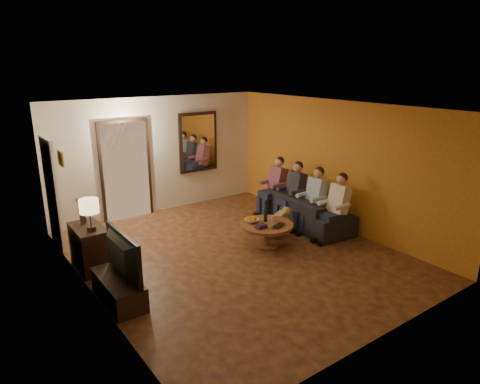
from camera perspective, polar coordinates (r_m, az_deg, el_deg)
floor at (r=7.72m, az=-0.51°, el=-8.39°), size 5.00×6.00×0.01m
ceiling at (r=7.01m, az=-0.57°, el=11.20°), size 5.00×6.00×0.01m
back_wall at (r=9.79m, az=-10.76°, el=4.82°), size 5.00×0.02×2.60m
front_wall at (r=5.24m, az=18.89°, el=-6.44°), size 5.00×0.02×2.60m
left_wall at (r=6.23m, az=-19.70°, el=-2.81°), size 0.02×6.00×2.60m
right_wall at (r=8.89m, az=12.76°, el=3.49°), size 0.02×6.00×2.60m
orange_accent at (r=8.88m, az=12.72°, el=3.48°), size 0.01×6.00×2.60m
kitchen_doorway at (r=9.53m, az=-14.97°, el=2.67°), size 1.00×0.06×2.10m
door_trim at (r=9.52m, az=-14.95°, el=2.66°), size 1.12×0.04×2.22m
fridge_glimpse at (r=9.66m, az=-13.54°, el=2.04°), size 0.45×0.03×1.70m
mirror_frame at (r=10.17m, az=-5.60°, el=6.63°), size 1.00×0.05×1.40m
mirror_glass at (r=10.15m, az=-5.52°, el=6.61°), size 0.86×0.02×1.26m
white_door at (r=8.46m, az=-23.75°, el=-0.18°), size 0.06×0.85×2.04m
framed_art at (r=7.32m, az=-22.84°, el=4.17°), size 0.03×0.28×0.24m
art_canvas at (r=7.32m, az=-22.73°, el=4.19°), size 0.01×0.22×0.18m
dresser at (r=7.53m, az=-19.40°, el=-7.01°), size 0.45×0.83×0.73m
table_lamp at (r=7.11m, az=-19.37°, el=-2.91°), size 0.30×0.30×0.54m
flower_vase at (r=7.53m, az=-20.32°, el=-2.33°), size 0.14×0.14×0.44m
tv_stand at (r=6.51m, az=-15.87°, el=-12.37°), size 0.45×1.10×0.37m
tv at (r=6.28m, az=-16.25°, el=-8.25°), size 1.16×0.15×0.67m
sofa at (r=9.14m, az=8.82°, el=-2.30°), size 2.32×1.14×0.65m
person_a at (r=8.40m, az=12.70°, el=-2.27°), size 0.60×0.40×1.20m
person_b at (r=8.78m, az=9.80°, el=-1.25°), size 0.60×0.40×1.20m
person_c at (r=9.19m, az=7.15°, el=-0.31°), size 0.60×0.40×1.20m
person_d at (r=9.62m, az=4.73°, el=0.54°), size 0.60×0.40×1.20m
dog at (r=8.51m, az=5.04°, el=-3.93°), size 0.57×0.26×0.56m
coffee_table at (r=7.99m, az=3.56°, el=-5.73°), size 1.13×1.13×0.45m
bowl at (r=7.96m, az=1.58°, el=-3.83°), size 0.26×0.26×0.06m
oranges at (r=7.93m, az=1.58°, el=-3.37°), size 0.20×0.20×0.08m
wine_bottle at (r=7.96m, az=3.43°, el=-2.90°), size 0.07×0.07×0.31m
wine_glass at (r=8.04m, az=4.36°, el=-3.52°), size 0.06×0.06×0.10m
book_stack at (r=7.70m, az=2.79°, el=-4.55°), size 0.20×0.15×0.07m
laptop at (r=7.77m, az=5.47°, el=-4.57°), size 0.39×0.32×0.03m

